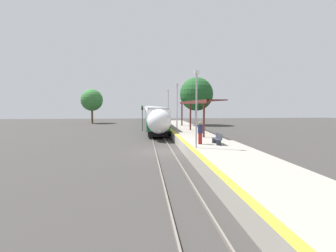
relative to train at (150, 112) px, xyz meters
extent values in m
plane|color=#383533|center=(0.00, -53.42, -2.20)|extent=(120.00, 120.00, 0.00)
cube|color=slate|center=(-0.72, -53.42, -2.12)|extent=(0.08, 90.00, 0.15)
cube|color=slate|center=(0.72, -53.42, -2.12)|extent=(0.08, 90.00, 0.15)
cube|color=black|center=(0.00, -34.03, -1.59)|extent=(2.50, 20.89, 0.77)
cube|color=#196633|center=(0.00, -34.03, -0.76)|extent=(2.84, 22.71, 0.89)
cube|color=#196633|center=(0.00, -34.03, -0.16)|extent=(2.85, 22.71, 0.31)
cube|color=silver|center=(0.00, -34.03, 0.67)|extent=(2.84, 22.71, 1.35)
cube|color=black|center=(0.00, -34.03, 0.60)|extent=(2.87, 20.89, 0.74)
cube|color=#9E9EA3|center=(0.00, -34.03, 1.50)|extent=(2.56, 22.71, 0.30)
cylinder|color=black|center=(-0.72, -42.17, -1.73)|extent=(0.12, 0.92, 0.92)
cylinder|color=black|center=(0.72, -42.17, -1.73)|extent=(0.12, 0.92, 0.92)
cylinder|color=black|center=(-0.72, -39.97, -1.73)|extent=(0.12, 0.92, 0.92)
cylinder|color=black|center=(0.72, -39.97, -1.73)|extent=(0.12, 0.92, 0.92)
cylinder|color=black|center=(-0.72, -28.10, -1.73)|extent=(0.12, 0.92, 0.92)
cylinder|color=black|center=(0.72, -28.10, -1.73)|extent=(0.12, 0.92, 0.92)
cylinder|color=black|center=(-0.72, -25.90, -1.73)|extent=(0.12, 0.92, 0.92)
cylinder|color=black|center=(0.72, -25.90, -1.73)|extent=(0.12, 0.92, 0.92)
ellipsoid|color=silver|center=(0.00, -46.40, 0.07)|extent=(2.73, 3.03, 2.80)
ellipsoid|color=black|center=(0.00, -46.78, 0.53)|extent=(1.99, 1.77, 1.43)
sphere|color=#F9F4CC|center=(0.00, -47.54, -0.95)|extent=(0.24, 0.24, 0.24)
cube|color=black|center=(0.00, -10.53, -1.59)|extent=(2.50, 20.89, 0.77)
cube|color=#196633|center=(0.00, -10.53, -0.76)|extent=(2.84, 22.71, 0.89)
cube|color=#196633|center=(0.00, -10.53, -0.16)|extent=(2.85, 22.71, 0.31)
cube|color=silver|center=(0.00, -10.53, 0.67)|extent=(2.84, 22.71, 1.35)
cube|color=black|center=(0.00, -10.53, 0.60)|extent=(2.87, 20.89, 0.74)
cube|color=#9E9EA3|center=(0.00, -10.53, 1.50)|extent=(2.56, 22.71, 0.30)
cylinder|color=black|center=(-0.72, -18.67, -1.73)|extent=(0.12, 0.92, 0.92)
cylinder|color=black|center=(0.72, -18.67, -1.73)|extent=(0.12, 0.92, 0.92)
cylinder|color=black|center=(-0.72, -16.47, -1.73)|extent=(0.12, 0.92, 0.92)
cylinder|color=black|center=(0.72, -16.47, -1.73)|extent=(0.12, 0.92, 0.92)
cylinder|color=black|center=(-0.72, -4.59, -1.73)|extent=(0.12, 0.92, 0.92)
cylinder|color=black|center=(0.72, -4.59, -1.73)|extent=(0.12, 0.92, 0.92)
cylinder|color=black|center=(-0.72, -2.39, -1.73)|extent=(0.12, 0.92, 0.92)
cylinder|color=black|center=(0.72, -2.39, -1.73)|extent=(0.12, 0.92, 0.92)
cube|color=black|center=(0.00, 12.98, -1.59)|extent=(2.50, 20.89, 0.77)
cube|color=#196633|center=(0.00, 12.98, -0.76)|extent=(2.84, 22.71, 0.89)
cube|color=#196633|center=(0.00, 12.98, -0.16)|extent=(2.85, 22.71, 0.31)
cube|color=silver|center=(0.00, 12.98, 0.67)|extent=(2.84, 22.71, 1.35)
cube|color=black|center=(0.00, 12.98, 0.60)|extent=(2.87, 20.89, 0.74)
cube|color=#9E9EA3|center=(0.00, 12.98, 1.50)|extent=(2.56, 22.71, 0.30)
cylinder|color=black|center=(-0.72, 4.84, -1.73)|extent=(0.12, 0.92, 0.92)
cylinder|color=black|center=(0.72, 4.84, -1.73)|extent=(0.12, 0.92, 0.92)
cylinder|color=black|center=(-0.72, 7.04, -1.73)|extent=(0.12, 0.92, 0.92)
cylinder|color=black|center=(0.72, 7.04, -1.73)|extent=(0.12, 0.92, 0.92)
cylinder|color=black|center=(-0.72, 18.92, -1.73)|extent=(0.12, 0.92, 0.92)
cylinder|color=black|center=(0.72, 18.92, -1.73)|extent=(0.12, 0.92, 0.92)
cylinder|color=black|center=(-0.72, 21.12, -1.73)|extent=(0.12, 0.92, 0.92)
cylinder|color=black|center=(0.72, 21.12, -1.73)|extent=(0.12, 0.92, 0.92)
cube|color=black|center=(0.00, 36.48, -1.59)|extent=(2.50, 20.89, 0.77)
cube|color=#196633|center=(0.00, 36.48, -0.76)|extent=(2.84, 22.71, 0.89)
cube|color=#196633|center=(0.00, 36.48, -0.16)|extent=(2.85, 22.71, 0.31)
cube|color=silver|center=(0.00, 36.48, 0.67)|extent=(2.84, 22.71, 1.35)
cube|color=black|center=(0.00, 36.48, 0.60)|extent=(2.87, 20.89, 0.74)
cube|color=#9E9EA3|center=(0.00, 36.48, 1.50)|extent=(2.56, 22.71, 0.30)
cylinder|color=black|center=(-0.72, 28.34, -1.73)|extent=(0.12, 0.92, 0.92)
cylinder|color=black|center=(0.72, 28.34, -1.73)|extent=(0.12, 0.92, 0.92)
cylinder|color=black|center=(-0.72, 30.54, -1.73)|extent=(0.12, 0.92, 0.92)
cylinder|color=black|center=(0.72, 30.54, -1.73)|extent=(0.12, 0.92, 0.92)
cylinder|color=black|center=(-0.72, 42.42, -1.73)|extent=(0.12, 0.92, 0.92)
cylinder|color=black|center=(0.72, 42.42, -1.73)|extent=(0.12, 0.92, 0.92)
cylinder|color=black|center=(-0.72, 44.62, -1.73)|extent=(0.12, 0.92, 0.92)
cylinder|color=black|center=(0.72, 44.62, -1.73)|extent=(0.12, 0.92, 0.92)
cube|color=gray|center=(3.94, -53.42, -1.72)|extent=(4.70, 64.00, 0.95)
cube|color=yellow|center=(1.79, -53.42, -1.24)|extent=(0.40, 64.00, 0.01)
cube|color=#2D333D|center=(4.15, -56.20, -1.04)|extent=(0.36, 0.06, 0.42)
cube|color=#2D333D|center=(4.15, -54.89, -1.04)|extent=(0.36, 0.06, 0.42)
cube|color=#2D333D|center=(4.15, -55.55, -0.81)|extent=(0.44, 1.75, 0.03)
cube|color=#2D333D|center=(4.35, -55.55, -0.58)|extent=(0.04, 1.75, 0.44)
cube|color=maroon|center=(2.83, -55.41, -0.80)|extent=(0.28, 0.20, 0.89)
cube|color=navy|center=(2.83, -55.41, -0.01)|extent=(0.36, 0.22, 0.70)
sphere|color=#936B4C|center=(2.83, -55.41, 0.46)|extent=(0.24, 0.24, 0.24)
cylinder|color=#59595E|center=(-2.00, -34.06, -0.52)|extent=(0.14, 0.14, 3.35)
cube|color=black|center=(-2.00, -34.06, 1.51)|extent=(0.28, 0.20, 0.70)
sphere|color=#1ED833|center=(-2.00, -34.17, 1.68)|extent=(0.14, 0.14, 0.14)
sphere|color=#330A0A|center=(-2.00, -34.17, 1.34)|extent=(0.14, 0.14, 0.14)
cylinder|color=#9E9EA3|center=(2.15, -57.15, 1.47)|extent=(0.12, 0.12, 5.44)
cube|color=silver|center=(2.15, -57.15, 4.31)|extent=(0.36, 0.20, 0.24)
cylinder|color=#9E9EA3|center=(2.15, -45.67, 1.47)|extent=(0.12, 0.12, 5.44)
cube|color=silver|center=(2.15, -45.67, 4.31)|extent=(0.36, 0.20, 0.24)
cylinder|color=#9E9EA3|center=(2.15, -34.19, 1.47)|extent=(0.12, 0.12, 5.44)
cube|color=silver|center=(2.15, -34.19, 4.31)|extent=(0.36, 0.20, 0.24)
cylinder|color=#511E19|center=(4.16, -50.89, 0.47)|extent=(0.20, 0.20, 3.43)
cylinder|color=#511E19|center=(4.16, -43.32, 0.47)|extent=(0.20, 0.20, 3.43)
cylinder|color=#511E19|center=(4.16, -35.75, 0.47)|extent=(0.20, 0.20, 3.43)
cube|color=#511E19|center=(4.16, -43.32, 2.28)|extent=(0.24, 18.14, 0.36)
cube|color=#511E19|center=(5.06, -43.32, 2.40)|extent=(2.00, 18.14, 0.10)
cylinder|color=brown|center=(-13.68, -14.53, -0.52)|extent=(0.44, 0.44, 3.34)
sphere|color=#337033|center=(-13.68, -14.53, 3.14)|extent=(4.99, 4.99, 4.99)
cylinder|color=brown|center=(9.11, -22.30, -0.36)|extent=(0.44, 0.44, 3.68)
sphere|color=#1E5123|center=(9.11, -22.30, 4.25)|extent=(6.91, 6.91, 6.91)
camera|label=1|loc=(-1.66, -76.18, 1.89)|focal=28.00mm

